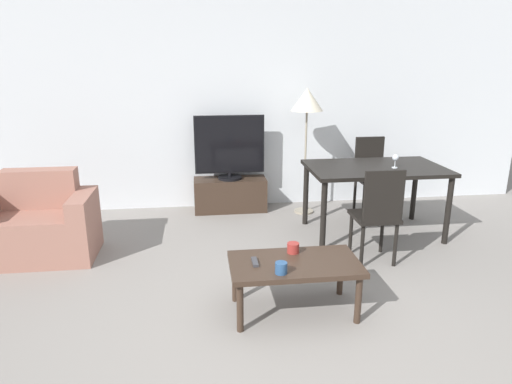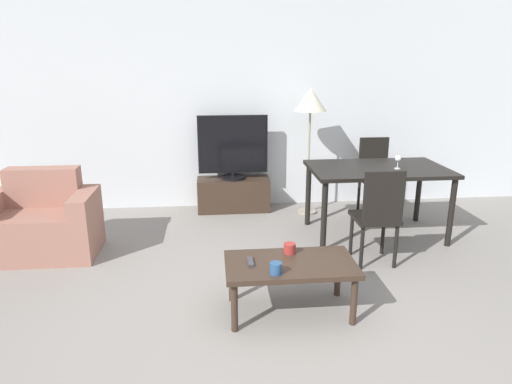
# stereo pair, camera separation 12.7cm
# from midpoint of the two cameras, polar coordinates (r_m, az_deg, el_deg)

# --- Properties ---
(ground_plane) EXTENTS (18.00, 18.00, 0.00)m
(ground_plane) POSITION_cam_midpoint_polar(r_m,az_deg,el_deg) (3.24, 6.04, -19.45)
(ground_plane) COLOR gray
(wall_back) EXTENTS (7.51, 0.06, 2.70)m
(wall_back) POSITION_cam_midpoint_polar(r_m,az_deg,el_deg) (5.90, 0.04, 11.16)
(wall_back) COLOR silver
(wall_back) RESTS_ON ground_plane
(armchair) EXTENTS (1.07, 0.65, 0.84)m
(armchair) POSITION_cam_midpoint_polar(r_m,az_deg,el_deg) (4.96, -24.61, -3.69)
(armchair) COLOR #9E6B5B
(armchair) RESTS_ON ground_plane
(tv_stand) EXTENTS (0.91, 0.36, 0.42)m
(tv_stand) POSITION_cam_midpoint_polar(r_m,az_deg,el_deg) (5.85, -2.21, -0.29)
(tv_stand) COLOR #38281E
(tv_stand) RESTS_ON ground_plane
(tv) EXTENTS (0.87, 0.30, 0.80)m
(tv) POSITION_cam_midpoint_polar(r_m,az_deg,el_deg) (5.71, -2.27, 5.59)
(tv) COLOR black
(tv) RESTS_ON tv_stand
(coffee_table) EXTENTS (0.98, 0.54, 0.42)m
(coffee_table) POSITION_cam_midpoint_polar(r_m,az_deg,el_deg) (3.51, 5.37, -9.50)
(coffee_table) COLOR #38281E
(coffee_table) RESTS_ON ground_plane
(dining_table) EXTENTS (1.45, 0.89, 0.77)m
(dining_table) POSITION_cam_midpoint_polar(r_m,az_deg,el_deg) (5.09, 15.64, 2.06)
(dining_table) COLOR black
(dining_table) RESTS_ON ground_plane
(dining_chair_near) EXTENTS (0.40, 0.40, 0.94)m
(dining_chair_near) POSITION_cam_midpoint_polar(r_m,az_deg,el_deg) (4.37, 15.84, -2.51)
(dining_chair_near) COLOR black
(dining_chair_near) RESTS_ON ground_plane
(dining_chair_far) EXTENTS (0.40, 0.40, 0.94)m
(dining_chair_far) POSITION_cam_midpoint_polar(r_m,az_deg,el_deg) (5.90, 15.26, 2.42)
(dining_chair_far) COLOR black
(dining_chair_far) RESTS_ON ground_plane
(floor_lamp) EXTENTS (0.39, 0.39, 1.55)m
(floor_lamp) POSITION_cam_midpoint_polar(r_m,az_deg,el_deg) (5.57, 7.49, 10.78)
(floor_lamp) COLOR gray
(floor_lamp) RESTS_ON ground_plane
(remote_primary) EXTENTS (0.04, 0.15, 0.02)m
(remote_primary) POSITION_cam_midpoint_polar(r_m,az_deg,el_deg) (3.45, 0.37, -8.73)
(remote_primary) COLOR #38383D
(remote_primary) RESTS_ON coffee_table
(cup_white_near) EXTENTS (0.10, 0.10, 0.08)m
(cup_white_near) POSITION_cam_midpoint_polar(r_m,az_deg,el_deg) (3.62, 5.25, -7.03)
(cup_white_near) COLOR maroon
(cup_white_near) RESTS_ON coffee_table
(cup_colored_far) EXTENTS (0.09, 0.09, 0.08)m
(cup_colored_far) POSITION_cam_midpoint_polar(r_m,az_deg,el_deg) (3.29, 3.61, -9.50)
(cup_colored_far) COLOR navy
(cup_colored_far) RESTS_ON coffee_table
(wine_glass_left) EXTENTS (0.07, 0.07, 0.15)m
(wine_glass_left) POSITION_cam_midpoint_polar(r_m,az_deg,el_deg) (5.03, 18.03, 3.90)
(wine_glass_left) COLOR silver
(wine_glass_left) RESTS_ON dining_table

